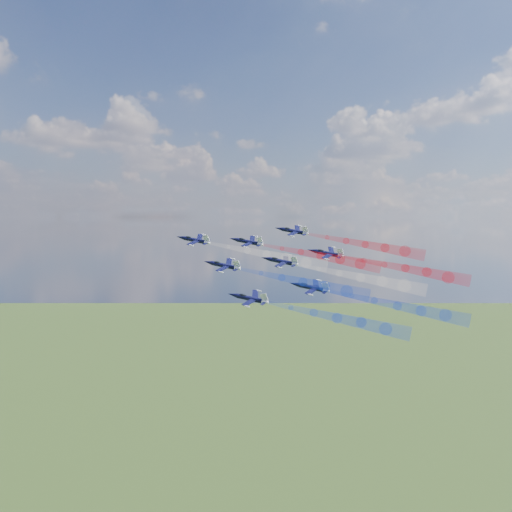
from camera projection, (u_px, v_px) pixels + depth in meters
jet_lead at (195, 240)px, 172.71m from camera, size 13.45×13.71×7.37m
trail_lead at (267, 254)px, 166.60m from camera, size 22.80×29.69×10.18m
jet_inner_left at (224, 265)px, 159.66m from camera, size 13.45×13.71×7.37m
trail_inner_left at (303, 282)px, 153.55m from camera, size 22.80×29.69×10.18m
jet_inner_right at (248, 242)px, 175.92m from camera, size 13.45×13.71×7.37m
trail_inner_right at (320, 256)px, 169.82m from camera, size 22.80×29.69×10.18m
jet_outer_left at (250, 298)px, 147.14m from camera, size 13.45×13.71×7.37m
trail_outer_left at (337, 318)px, 141.04m from camera, size 22.80×29.69×10.18m
jet_center_third at (281, 261)px, 163.86m from camera, size 13.45×13.71×7.37m
trail_center_third at (361, 277)px, 157.76m from camera, size 22.80×29.69×10.18m
jet_outer_right at (293, 231)px, 180.65m from camera, size 13.45×13.71×7.37m
trail_outer_right at (365, 244)px, 174.55m from camera, size 22.80×29.69×10.18m
jet_rear_left at (311, 287)px, 153.12m from camera, size 13.45×13.71×7.37m
trail_rear_left at (398, 306)px, 147.01m from camera, size 22.80×29.69×10.18m
jet_rear_right at (327, 253)px, 169.60m from camera, size 13.45×13.71×7.37m
trail_rear_right at (405, 268)px, 163.50m from camera, size 22.80×29.69×10.18m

